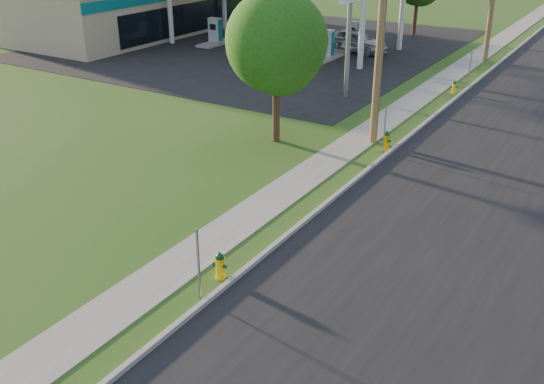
% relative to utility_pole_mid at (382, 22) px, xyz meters
% --- Properties ---
extents(road, '(8.00, 120.00, 0.02)m').
position_rel_utility_pole_mid_xyz_m(road, '(5.10, -7.00, -4.94)').
color(road, black).
rests_on(road, ground).
extents(curb, '(0.15, 120.00, 0.15)m').
position_rel_utility_pole_mid_xyz_m(curb, '(1.10, -7.00, -4.88)').
color(curb, gray).
rests_on(curb, ground).
extents(sidewalk, '(1.50, 120.00, 0.03)m').
position_rel_utility_pole_mid_xyz_m(sidewalk, '(-0.65, -7.00, -4.94)').
color(sidewalk, gray).
rests_on(sidewalk, ground).
extents(forecourt, '(26.00, 28.00, 0.02)m').
position_rel_utility_pole_mid_xyz_m(forecourt, '(-15.40, 15.00, -4.94)').
color(forecourt, black).
rests_on(forecourt, ground).
extents(utility_pole_mid, '(1.40, 0.32, 9.80)m').
position_rel_utility_pole_mid_xyz_m(utility_pole_mid, '(0.00, 0.00, 0.00)').
color(utility_pole_mid, brown).
rests_on(utility_pole_mid, ground).
extents(sign_post_near, '(0.05, 0.04, 2.00)m').
position_rel_utility_pole_mid_xyz_m(sign_post_near, '(0.85, -12.80, -3.95)').
color(sign_post_near, gray).
rests_on(sign_post_near, ground).
extents(sign_post_mid, '(0.05, 0.04, 2.00)m').
position_rel_utility_pole_mid_xyz_m(sign_post_mid, '(0.85, -1.00, -3.95)').
color(sign_post_mid, gray).
rests_on(sign_post_mid, ground).
extents(sign_post_far, '(0.05, 0.04, 2.00)m').
position_rel_utility_pole_mid_xyz_m(sign_post_far, '(0.85, 11.20, -3.95)').
color(sign_post_far, gray).
rests_on(sign_post_far, ground).
extents(fuel_pump_nw, '(1.20, 3.20, 1.90)m').
position_rel_utility_pole_mid_xyz_m(fuel_pump_nw, '(-17.90, 13.00, -4.23)').
color(fuel_pump_nw, gray).
rests_on(fuel_pump_nw, ground).
extents(fuel_pump_ne, '(1.20, 3.20, 1.90)m').
position_rel_utility_pole_mid_xyz_m(fuel_pump_ne, '(-8.90, 13.00, -4.23)').
color(fuel_pump_ne, gray).
rests_on(fuel_pump_ne, ground).
extents(fuel_pump_sw, '(1.20, 3.20, 1.90)m').
position_rel_utility_pole_mid_xyz_m(fuel_pump_sw, '(-17.90, 17.00, -4.23)').
color(fuel_pump_sw, gray).
rests_on(fuel_pump_sw, ground).
extents(fuel_pump_se, '(1.20, 3.20, 1.90)m').
position_rel_utility_pole_mid_xyz_m(fuel_pump_se, '(-8.90, 17.00, -4.23)').
color(fuel_pump_se, gray).
rests_on(fuel_pump_se, ground).
extents(convenience_store, '(10.40, 22.40, 4.25)m').
position_rel_utility_pole_mid_xyz_m(convenience_store, '(-26.38, 15.00, -2.82)').
color(convenience_store, tan).
rests_on(convenience_store, ground).
extents(tree_verge, '(4.09, 4.09, 6.20)m').
position_rel_utility_pole_mid_xyz_m(tree_verge, '(-3.47, -2.04, -0.96)').
color(tree_verge, '#372416').
rests_on(tree_verge, ground).
extents(hydrant_near, '(0.40, 0.36, 0.79)m').
position_rel_utility_pole_mid_xyz_m(hydrant_near, '(0.70, -11.76, -4.57)').
color(hydrant_near, yellow).
rests_on(hydrant_near, ground).
extents(hydrant_mid, '(0.42, 0.37, 0.81)m').
position_rel_utility_pole_mid_xyz_m(hydrant_mid, '(0.77, -0.51, -4.56)').
color(hydrant_mid, '#E2A700').
rests_on(hydrant_mid, ground).
extents(hydrant_far, '(0.34, 0.31, 0.67)m').
position_rel_utility_pole_mid_xyz_m(hydrant_far, '(0.63, 9.31, -4.63)').
color(hydrant_far, yellow).
rests_on(hydrant_far, ground).
extents(car_silver, '(4.74, 2.67, 1.52)m').
position_rel_utility_pole_mid_xyz_m(car_silver, '(-8.17, 16.10, -4.19)').
color(car_silver, '#B2B4BA').
rests_on(car_silver, ground).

